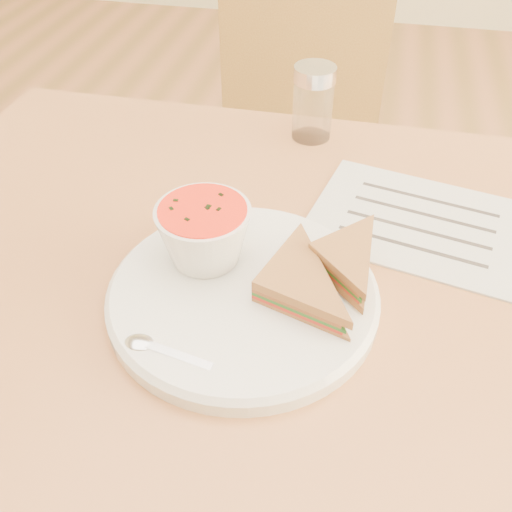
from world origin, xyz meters
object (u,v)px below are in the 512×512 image
(soup_bowl, at_px, (204,237))
(chair_far, at_px, (304,194))
(dining_table, at_px, (263,427))
(plate, at_px, (243,296))
(condiment_shaker, at_px, (313,103))

(soup_bowl, bearing_deg, chair_far, 86.92)
(soup_bowl, bearing_deg, dining_table, 34.88)
(plate, bearing_deg, chair_far, 91.48)
(plate, xyz_separation_m, soup_bowl, (-0.05, 0.04, 0.04))
(dining_table, relative_size, chair_far, 1.18)
(dining_table, bearing_deg, plate, -96.52)
(dining_table, bearing_deg, condiment_shaker, 87.60)
(dining_table, xyz_separation_m, plate, (-0.01, -0.08, 0.38))
(dining_table, relative_size, plate, 3.42)
(chair_far, distance_m, condiment_shaker, 0.49)
(dining_table, distance_m, plate, 0.39)
(dining_table, distance_m, soup_bowl, 0.43)
(condiment_shaker, bearing_deg, chair_far, 97.21)
(condiment_shaker, bearing_deg, plate, -93.30)
(chair_far, bearing_deg, soup_bowl, 73.26)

